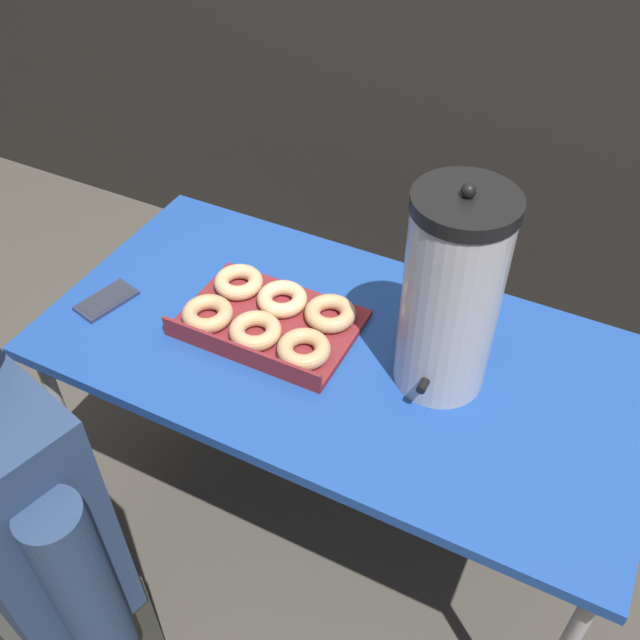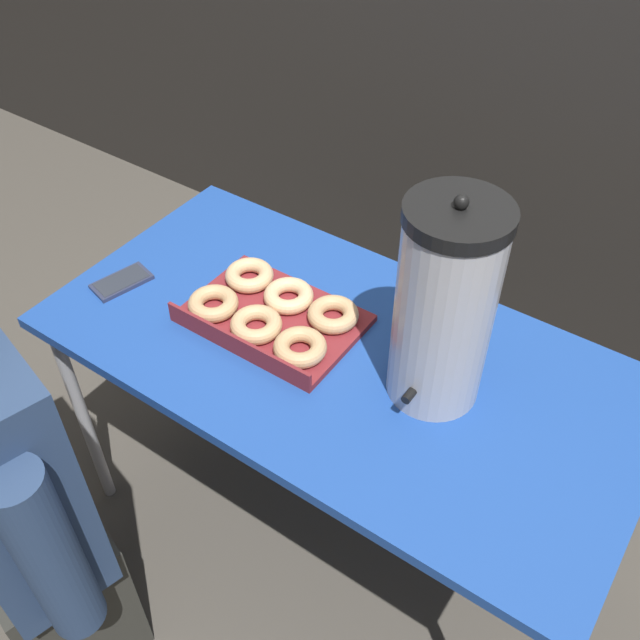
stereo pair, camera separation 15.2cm
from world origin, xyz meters
name	(u,v)px [view 1 (the left image)]	position (x,y,z in m)	size (l,w,h in m)	color
ground_plane	(336,523)	(0.00, 0.00, 0.00)	(12.00, 12.00, 0.00)	#4C473F
folding_table	(341,363)	(0.00, 0.00, 0.67)	(1.32, 0.67, 0.72)	#1E479E
donut_box	(269,318)	(-0.17, -0.01, 0.74)	(0.40, 0.28, 0.05)	maroon
coffee_urn	(451,295)	(0.21, 0.02, 0.94)	(0.19, 0.22, 0.47)	#B7B7BC
cell_phone	(106,300)	(-0.55, -0.11, 0.72)	(0.10, 0.15, 0.01)	#2D334C
person_seated	(16,527)	(-0.41, -0.61, 0.58)	(0.61, 0.34, 1.23)	#33332D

